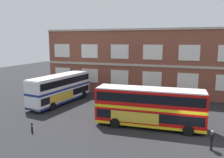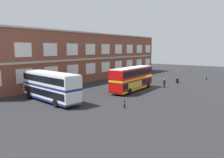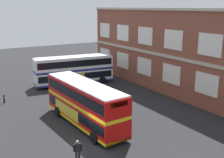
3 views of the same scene
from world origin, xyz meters
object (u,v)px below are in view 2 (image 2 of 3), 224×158
at_px(station_litter_bin, 177,81).
at_px(safety_bollard_west, 125,104).
at_px(waiting_passenger, 164,83).
at_px(bus_stand_flag, 190,73).
at_px(safety_bollard_east, 207,78).
at_px(double_decker_near, 50,86).
at_px(double_decker_middle, 132,78).

height_order(station_litter_bin, safety_bollard_west, station_litter_bin).
height_order(waiting_passenger, bus_stand_flag, bus_stand_flag).
xyz_separation_m(safety_bollard_west, safety_bollard_east, (31.49, -1.94, 0.00)).
distance_m(station_litter_bin, safety_bollard_west, 23.33).
distance_m(waiting_passenger, bus_stand_flag, 13.58).
bearing_deg(bus_stand_flag, waiting_passenger, 177.86).
bearing_deg(double_decker_near, safety_bollard_west, -73.42).
relative_size(double_decker_near, safety_bollard_west, 11.84).
height_order(double_decker_middle, safety_bollard_west, double_decker_middle).
distance_m(double_decker_middle, safety_bollard_west, 11.87).
bearing_deg(safety_bollard_west, double_decker_near, 106.58).
xyz_separation_m(double_decker_near, safety_bollard_west, (3.06, -10.29, -1.66)).
xyz_separation_m(waiting_passenger, safety_bollard_west, (-16.27, -1.84, -0.44)).
distance_m(double_decker_near, double_decker_middle, 14.47).
relative_size(double_decker_near, double_decker_middle, 1.01).
xyz_separation_m(waiting_passenger, station_litter_bin, (6.99, 0.08, -0.41)).
height_order(double_decker_near, station_litter_bin, double_decker_near).
bearing_deg(safety_bollard_east, double_decker_middle, 161.05).
bearing_deg(double_decker_middle, bus_stand_flag, -11.53).
distance_m(double_decker_near, station_litter_bin, 27.66).
bearing_deg(safety_bollard_east, waiting_passenger, 166.07).
bearing_deg(safety_bollard_east, station_litter_bin, 154.92).
bearing_deg(double_decker_middle, waiting_passenger, -30.78).
relative_size(bus_stand_flag, safety_bollard_east, 2.84).
bearing_deg(bus_stand_flag, safety_bollard_east, -62.91).
relative_size(bus_stand_flag, station_litter_bin, 2.62).
relative_size(station_litter_bin, safety_bollard_west, 1.08).
xyz_separation_m(double_decker_near, waiting_passenger, (19.33, -8.45, -1.22)).
bearing_deg(double_decker_middle, safety_bollard_west, -153.35).
bearing_deg(safety_bollard_east, bus_stand_flag, 117.09).
bearing_deg(safety_bollard_west, double_decker_middle, 26.65).
relative_size(double_decker_near, station_litter_bin, 10.92).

